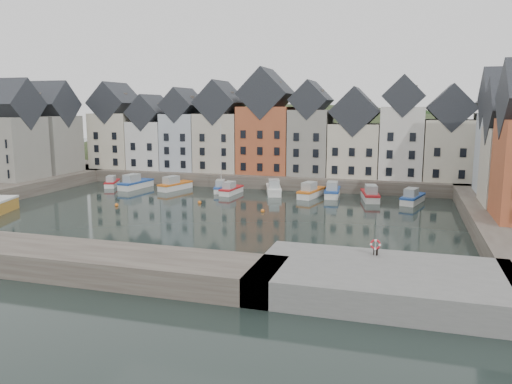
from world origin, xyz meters
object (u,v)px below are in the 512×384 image
at_px(boat_d, 221,187).
at_px(life_ring_post, 375,245).
at_px(mooring_bollard, 376,251).
at_px(boat_a, 112,183).

bearing_deg(boat_d, life_ring_post, -68.38).
xyz_separation_m(boat_d, mooring_bollard, (25.96, -34.89, 1.61)).
distance_m(boat_a, life_ring_post, 57.24).
bearing_deg(mooring_bollard, boat_a, 142.78).
height_order(boat_d, mooring_bollard, boat_d).
distance_m(mooring_bollard, life_ring_post, 0.60).
bearing_deg(mooring_bollard, life_ring_post, -96.68).
relative_size(boat_a, boat_d, 0.52).
distance_m(boat_d, life_ring_post, 43.71).
height_order(boat_a, boat_d, boat_d).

